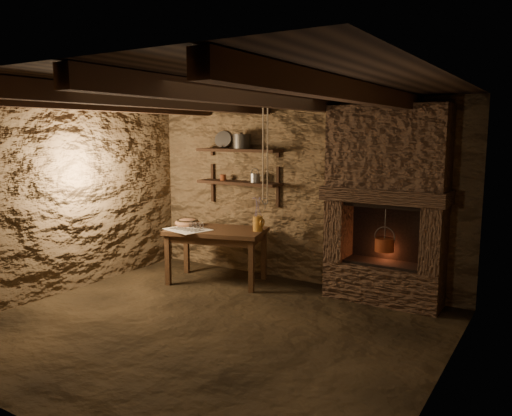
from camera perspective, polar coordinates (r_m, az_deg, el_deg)
The scene contains 25 objects.
floor at distance 5.29m, azimuth -5.51°, elevation -13.50°, with size 4.50×4.50×0.00m, color black.
back_wall at distance 6.64m, azimuth 4.91°, elevation 1.76°, with size 4.50×0.04×2.40m, color #4D3924.
front_wall at distance 3.63m, azimuth -25.48°, elevation -4.76°, with size 4.50×0.04×2.40m, color #4D3924.
left_wall at distance 6.58m, azimuth -21.41°, elevation 1.13°, with size 0.04×4.00×2.40m, color #4D3924.
right_wall at distance 4.02m, azimuth 20.60°, elevation -3.23°, with size 0.04×4.00×2.40m, color #4D3924.
ceiling at distance 4.92m, azimuth -5.92°, elevation 13.37°, with size 4.50×4.00×0.04m, color black.
beam_far_left at distance 5.95m, azimuth -17.61°, elevation 11.32°, with size 0.14×3.95×0.16m, color black.
beam_mid_left at distance 5.23m, azimuth -10.32°, elevation 12.00°, with size 0.14×3.95×0.16m, color black.
beam_mid_right at distance 4.62m, azimuth -0.89°, elevation 12.61°, with size 0.14×3.95×0.16m, color black.
beam_far_right at distance 4.17m, azimuth 11.03°, elevation 12.90°, with size 0.14×3.95×0.16m, color black.
shelf_lower at distance 6.93m, azimuth -1.97°, elevation 2.90°, with size 1.25×0.30×0.04m, color black.
shelf_upper at distance 6.90m, azimuth -1.99°, elevation 6.62°, with size 1.25×0.30×0.04m, color black.
hearth at distance 5.96m, azimuth 14.63°, elevation 0.98°, with size 1.43×0.51×2.30m.
work_table at distance 6.70m, azimuth -4.51°, elevation -5.22°, with size 1.42×1.05×0.72m.
linen_cloth at distance 6.62m, azimuth -7.77°, elevation -2.44°, with size 0.55×0.44×0.01m, color silver.
pewter_cutlery_row at distance 6.60m, azimuth -7.86°, elevation -2.38°, with size 0.46×0.18×0.01m, color gray, non-canonical shape.
drinking_glasses at distance 6.68m, azimuth -7.08°, elevation -1.99°, with size 0.18×0.05×0.07m, color silver, non-canonical shape.
stoneware_jug at distance 6.44m, azimuth 0.23°, elevation -0.98°, with size 0.14×0.13×0.45m.
wooden_bowl at distance 6.90m, azimuth -7.86°, elevation -1.69°, with size 0.34×0.34×0.12m, color #956140.
iron_stockpot at distance 6.87m, azimuth -1.65°, elevation 7.53°, with size 0.24×0.24×0.18m, color #2A2825.
tin_pan at distance 7.17m, azimuth -3.78°, elevation 7.82°, with size 0.24×0.24×0.03m, color gray.
small_kettle at distance 6.77m, azimuth -0.11°, elevation 3.46°, with size 0.18×0.13×0.19m, color gray, non-canonical shape.
rusty_tin at distance 7.07m, azimuth -3.78°, elevation 3.50°, with size 0.08×0.08×0.08m, color #632813.
red_pot at distance 5.99m, azimuth 14.47°, elevation -3.99°, with size 0.27×0.27×0.54m.
hanging_ropes at distance 5.74m, azimuth 1.06°, elevation 6.73°, with size 0.08×0.08×1.20m, color tan, non-canonical shape.
Camera 1 is at (3.01, -3.87, 1.98)m, focal length 35.00 mm.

